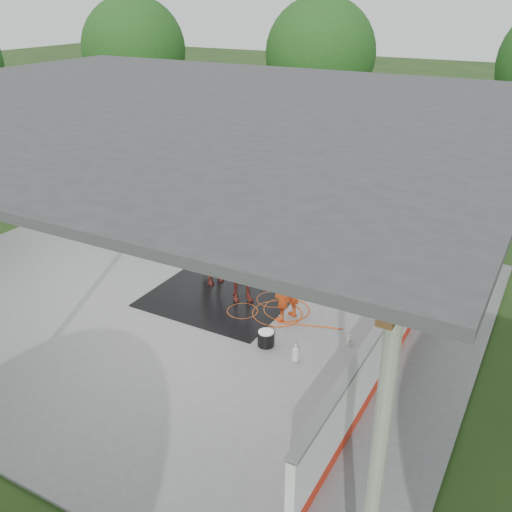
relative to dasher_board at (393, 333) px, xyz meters
The scene contains 12 objects.
ground 4.64m from the dasher_board, behind, with size 100.00×100.00×0.00m, color #1E3814.
concrete_slab 4.63m from the dasher_board, behind, with size 12.00×10.00×0.05m, color slate.
pavilion_structure 5.70m from the dasher_board, behind, with size 12.60×10.60×4.05m.
dasher_board is the anchor object (origin of this frame).
tree_belt 5.43m from the dasher_board, 168.18° to the left, with size 28.00×28.00×5.80m.
rubber_mat 3.84m from the dasher_board, behind, with size 2.83×2.65×0.02m, color black.
horse 3.82m from the dasher_board, behind, with size 0.93×2.05×1.73m, color maroon.
handler 2.23m from the dasher_board, behind, with size 0.66×0.43×1.80m, color #BF3F14.
wash_bucket 2.21m from the dasher_board, 162.73° to the right, with size 0.31×0.31×0.28m.
soap_bottle_a 1.68m from the dasher_board, 149.90° to the right, with size 0.13×0.13×0.33m, color silver.
soap_bottle_b 0.90m from the dasher_board, behind, with size 0.09×0.09×0.20m, color #338CD8.
hose_coil 2.62m from the dasher_board, 168.04° to the left, with size 2.30×1.36×0.02m.
Camera 1 is at (6.53, -8.28, 5.82)m, focal length 40.00 mm.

